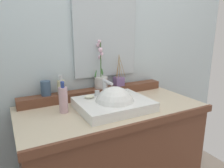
% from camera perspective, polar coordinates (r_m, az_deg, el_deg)
% --- Properties ---
extents(wall_back, '(2.77, 0.20, 2.73)m').
position_cam_1_polar(wall_back, '(1.67, -6.88, 13.70)').
color(wall_back, silver).
rests_on(wall_back, ground).
extents(vanity_cabinet, '(1.20, 0.61, 0.90)m').
position_cam_1_polar(vanity_cabinet, '(1.60, -0.09, -21.22)').
color(vanity_cabinet, brown).
rests_on(vanity_cabinet, ground).
extents(back_ledge, '(1.13, 0.09, 0.06)m').
position_cam_1_polar(back_ledge, '(1.58, -4.19, -2.32)').
color(back_ledge, brown).
rests_on(back_ledge, vanity_cabinet).
extents(sink_basin, '(0.45, 0.37, 0.28)m').
position_cam_1_polar(sink_basin, '(1.33, 0.59, -5.91)').
color(sink_basin, white).
rests_on(sink_basin, vanity_cabinet).
extents(soap_bar, '(0.07, 0.04, 0.02)m').
position_cam_1_polar(soap_bar, '(1.37, -6.26, -3.44)').
color(soap_bar, beige).
rests_on(soap_bar, sink_basin).
extents(potted_plant, '(0.11, 0.11, 0.36)m').
position_cam_1_polar(potted_plant, '(1.58, -3.08, 1.74)').
color(potted_plant, silver).
rests_on(potted_plant, back_ledge).
extents(soap_dispenser, '(0.05, 0.06, 0.13)m').
position_cam_1_polar(soap_dispenser, '(1.48, -13.75, -0.61)').
color(soap_dispenser, beige).
rests_on(soap_dispenser, back_ledge).
extents(tumbler_cup, '(0.07, 0.07, 0.10)m').
position_cam_1_polar(tumbler_cup, '(1.47, -17.69, -1.11)').
color(tumbler_cup, '#3B516D').
rests_on(tumbler_cup, back_ledge).
extents(reed_diffuser, '(0.11, 0.08, 0.25)m').
position_cam_1_polar(reed_diffuser, '(1.65, 1.88, 0.87)').
color(reed_diffuser, slate).
rests_on(reed_diffuser, back_ledge).
extents(lotion_bottle, '(0.05, 0.06, 0.20)m').
position_cam_1_polar(lotion_bottle, '(1.30, -13.19, -4.12)').
color(lotion_bottle, '#C89FA8').
rests_on(lotion_bottle, vanity_cabinet).
extents(mirror, '(0.52, 0.02, 0.62)m').
position_cam_1_polar(mirror, '(1.61, -1.67, 13.24)').
color(mirror, silver).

